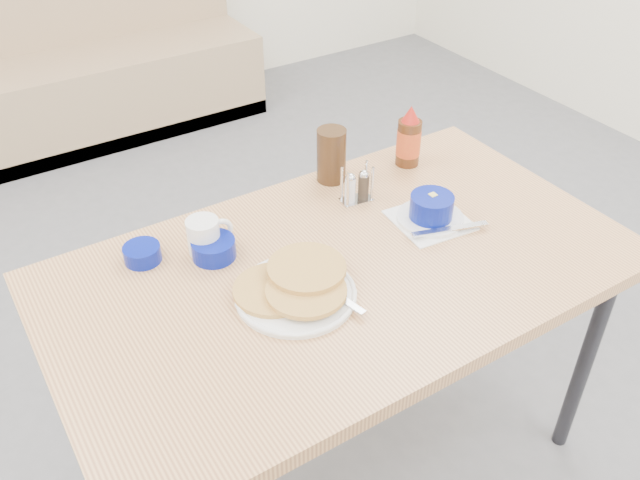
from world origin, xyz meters
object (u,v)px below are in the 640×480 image
grits_setting (431,211)px  condiment_caddy (357,189)px  pancake_plate (296,288)px  syrup_bottle (409,139)px  coffee_mug (205,235)px  creamer_bowl (142,254)px  dining_table (343,284)px  butter_bowl (214,249)px  amber_tumbler (331,155)px  booth_bench (75,71)px

grits_setting → condiment_caddy: (-0.11, 0.18, 0.00)m
pancake_plate → syrup_bottle: size_ratio=1.52×
syrup_bottle → coffee_mug: bearing=-174.0°
coffee_mug → grits_setting: (0.55, -0.20, -0.01)m
creamer_bowl → pancake_plate: bearing=-51.1°
dining_table → butter_bowl: 0.33m
dining_table → creamer_bowl: 0.49m
condiment_caddy → pancake_plate: bearing=-136.4°
dining_table → amber_tumbler: size_ratio=9.00×
syrup_bottle → dining_table: bearing=-145.2°
dining_table → pancake_plate: size_ratio=4.98×
booth_bench → dining_table: booth_bench is taller
dining_table → syrup_bottle: (0.42, 0.29, 0.14)m
dining_table → syrup_bottle: size_ratio=7.57×
booth_bench → coffee_mug: 2.37m
butter_bowl → syrup_bottle: 0.68m
creamer_bowl → syrup_bottle: bearing=1.6°
coffee_mug → amber_tumbler: (0.44, 0.12, 0.03)m
booth_bench → condiment_caddy: booth_bench is taller
booth_bench → butter_bowl: size_ratio=17.75×
pancake_plate → coffee_mug: 0.28m
booth_bench → creamer_bowl: (-0.40, -2.26, 0.43)m
coffee_mug → booth_bench: bearing=83.7°
dining_table → grits_setting: 0.31m
grits_setting → creamer_bowl: bearing=160.6°
coffee_mug → condiment_caddy: condiment_caddy is taller
pancake_plate → grits_setting: bearing=8.0°
amber_tumbler → syrup_bottle: (0.24, -0.05, 0.00)m
grits_setting → butter_bowl: (-0.54, 0.17, -0.01)m
booth_bench → amber_tumbler: bearing=-85.2°
booth_bench → pancake_plate: 2.61m
creamer_bowl → syrup_bottle: size_ratio=0.49×
pancake_plate → amber_tumbler: amber_tumbler is taller
booth_bench → coffee_mug: size_ratio=16.12×
booth_bench → grits_setting: size_ratio=8.95×
condiment_caddy → amber_tumbler: bearing=97.1°
pancake_plate → booth_bench: bearing=86.6°
booth_bench → grits_setting: booth_bench is taller
pancake_plate → condiment_caddy: bearing=36.1°
coffee_mug → grits_setting: size_ratio=0.56×
grits_setting → booth_bench: bearing=96.6°
booth_bench → butter_bowl: 2.39m
pancake_plate → butter_bowl: (-0.10, 0.23, 0.00)m
coffee_mug → creamer_bowl: coffee_mug is taller
pancake_plate → creamer_bowl: 0.39m
pancake_plate → creamer_bowl: (-0.25, 0.31, -0.00)m
condiment_caddy → coffee_mug: bearing=-174.0°
pancake_plate → creamer_bowl: pancake_plate is taller
dining_table → butter_bowl: butter_bowl is taller
grits_setting → butter_bowl: 0.57m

